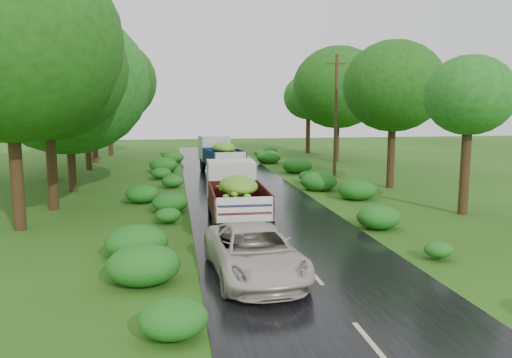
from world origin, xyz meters
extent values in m
plane|color=#20440E|center=(0.00, 0.00, 0.00)|extent=(120.00, 120.00, 0.00)
cube|color=black|center=(0.00, 5.00, 0.01)|extent=(6.50, 80.00, 0.02)
cube|color=#BFB78C|center=(0.00, -4.00, 0.02)|extent=(0.12, 1.60, 0.00)
cube|color=#BFB78C|center=(0.00, 0.00, 0.02)|extent=(0.12, 1.60, 0.00)
cube|color=#BFB78C|center=(0.00, 4.00, 0.02)|extent=(0.12, 1.60, 0.00)
cube|color=#BFB78C|center=(0.00, 8.00, 0.02)|extent=(0.12, 1.60, 0.00)
cube|color=#BFB78C|center=(0.00, 12.00, 0.02)|extent=(0.12, 1.60, 0.00)
cube|color=#BFB78C|center=(0.00, 16.00, 0.02)|extent=(0.12, 1.60, 0.00)
cube|color=#BFB78C|center=(0.00, 20.00, 0.02)|extent=(0.12, 1.60, 0.00)
cube|color=#BFB78C|center=(0.00, 24.00, 0.02)|extent=(0.12, 1.60, 0.00)
cube|color=#BFB78C|center=(0.00, 28.00, 0.02)|extent=(0.12, 1.60, 0.00)
cube|color=#BFB78C|center=(0.00, 32.00, 0.02)|extent=(0.12, 1.60, 0.00)
cube|color=#BFB78C|center=(0.00, 36.00, 0.02)|extent=(0.12, 1.60, 0.00)
cube|color=#BFB78C|center=(0.00, 40.00, 0.02)|extent=(0.12, 1.60, 0.00)
cube|color=black|center=(-1.48, 6.21, 0.59)|extent=(1.65, 5.14, 0.25)
cylinder|color=black|center=(-2.33, 8.08, 0.45)|extent=(0.27, 0.91, 0.91)
cylinder|color=black|center=(-0.57, 8.05, 0.45)|extent=(0.27, 0.91, 0.91)
cylinder|color=black|center=(-2.38, 5.06, 0.45)|extent=(0.27, 0.91, 0.91)
cylinder|color=black|center=(-0.62, 5.03, 0.45)|extent=(0.27, 0.91, 0.91)
cylinder|color=black|center=(-2.39, 4.13, 0.45)|extent=(0.27, 0.91, 0.91)
cylinder|color=black|center=(-0.63, 4.10, 0.45)|extent=(0.27, 0.91, 0.91)
cube|color=maroon|center=(-2.40, 3.82, 0.25)|extent=(0.31, 0.04, 0.41)
cube|color=maroon|center=(-0.64, 3.79, 0.25)|extent=(0.31, 0.04, 0.41)
cube|color=silver|center=(-1.45, 8.25, 1.58)|extent=(2.03, 1.76, 1.72)
cube|color=black|center=(-1.50, 5.25, 0.79)|extent=(2.15, 3.94, 0.15)
cube|color=#4B0D0D|center=(-2.50, 5.27, 1.29)|extent=(0.14, 3.90, 0.86)
cube|color=#4B0D0D|center=(-0.49, 5.24, 1.29)|extent=(0.14, 3.90, 0.86)
cube|color=#4B0D0D|center=(-1.46, 7.17, 1.29)|extent=(2.09, 0.11, 0.86)
cube|color=silver|center=(-1.53, 3.34, 1.29)|extent=(2.09, 0.11, 0.86)
ellipsoid|color=#44901A|center=(-1.50, 5.25, 1.84)|extent=(1.81, 3.31, 0.91)
cube|color=black|center=(-0.59, 21.96, 0.62)|extent=(2.33, 5.55, 0.27)
cylinder|color=black|center=(-1.76, 23.78, 0.48)|extent=(0.39, 0.98, 0.96)
cylinder|color=black|center=(0.08, 24.02, 0.48)|extent=(0.39, 0.98, 0.96)
cylinder|color=black|center=(-1.35, 20.63, 0.48)|extent=(0.39, 0.98, 0.96)
cylinder|color=black|center=(0.49, 20.87, 0.48)|extent=(0.39, 0.98, 0.96)
cylinder|color=black|center=(-1.23, 19.66, 0.48)|extent=(0.39, 0.98, 0.96)
cylinder|color=black|center=(0.61, 19.89, 0.48)|extent=(0.39, 0.98, 0.96)
cube|color=maroon|center=(-1.18, 19.33, 0.27)|extent=(0.33, 0.08, 0.43)
cube|color=maroon|center=(0.66, 19.57, 0.27)|extent=(0.33, 0.08, 0.43)
cube|color=silver|center=(-0.86, 24.09, 1.66)|extent=(2.33, 2.07, 1.82)
cube|color=black|center=(-0.46, 20.96, 0.83)|extent=(2.71, 4.36, 0.15)
cube|color=navy|center=(-1.51, 20.83, 1.36)|extent=(0.60, 4.09, 0.91)
cube|color=navy|center=(0.59, 21.10, 1.36)|extent=(0.60, 4.09, 0.91)
cube|color=navy|center=(-0.72, 22.97, 1.36)|extent=(2.19, 0.36, 0.91)
cube|color=silver|center=(-0.20, 18.96, 1.36)|extent=(2.19, 0.36, 0.91)
ellipsoid|color=#44901A|center=(-0.46, 20.96, 1.93)|extent=(2.27, 3.66, 0.96)
imported|color=beige|center=(-1.71, 0.21, 0.72)|extent=(2.64, 5.18, 1.40)
cylinder|color=#382616|center=(7.01, 19.41, 4.10)|extent=(0.23, 0.23, 8.21)
cube|color=#382616|center=(7.01, 19.41, 7.59)|extent=(1.44, 0.13, 0.10)
cylinder|color=black|center=(-9.88, 7.05, 4.09)|extent=(0.48, 0.48, 8.19)
ellipsoid|color=#18450D|center=(-9.88, 7.05, 7.20)|extent=(4.12, 4.12, 3.71)
cylinder|color=black|center=(-9.47, 10.91, 3.70)|extent=(0.46, 0.46, 7.40)
ellipsoid|color=#18450D|center=(-9.47, 10.91, 6.51)|extent=(3.82, 3.82, 3.44)
cylinder|color=black|center=(-9.54, 15.88, 3.47)|extent=(0.45, 0.45, 6.94)
ellipsoid|color=#18450D|center=(-9.54, 15.88, 6.11)|extent=(4.22, 4.22, 3.79)
cylinder|color=black|center=(-11.65, 20.81, 4.43)|extent=(0.49, 0.49, 8.85)
ellipsoid|color=#18450D|center=(-11.65, 20.81, 7.79)|extent=(4.54, 4.54, 4.09)
cylinder|color=black|center=(-10.20, 25.70, 3.50)|extent=(0.45, 0.45, 7.00)
ellipsoid|color=#18450D|center=(-10.20, 25.70, 6.16)|extent=(3.64, 3.64, 3.27)
cylinder|color=black|center=(-10.45, 30.60, 4.14)|extent=(0.48, 0.48, 8.27)
ellipsoid|color=#18450D|center=(-10.45, 30.60, 7.28)|extent=(3.94, 3.94, 3.55)
cylinder|color=black|center=(-9.92, 37.05, 4.05)|extent=(0.47, 0.47, 8.11)
ellipsoid|color=#18450D|center=(-9.92, 37.05, 7.13)|extent=(4.30, 4.30, 3.87)
cylinder|color=black|center=(8.85, 6.87, 2.99)|extent=(0.42, 0.42, 5.99)
ellipsoid|color=#155716|center=(8.85, 6.87, 5.27)|extent=(2.78, 2.78, 2.50)
cylinder|color=black|center=(8.76, 14.31, 3.37)|extent=(0.44, 0.44, 6.75)
ellipsoid|color=#155716|center=(8.76, 14.31, 5.94)|extent=(3.42, 3.42, 3.08)
cylinder|color=black|center=(10.20, 28.53, 3.62)|extent=(0.45, 0.45, 7.24)
ellipsoid|color=#155716|center=(10.20, 28.53, 6.37)|extent=(3.96, 3.96, 3.56)
cylinder|color=black|center=(9.71, 36.15, 3.24)|extent=(0.44, 0.44, 6.48)
ellipsoid|color=#155716|center=(9.71, 36.15, 5.70)|extent=(3.19, 3.19, 2.87)
camera|label=1|loc=(-3.90, -13.23, 4.82)|focal=35.00mm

